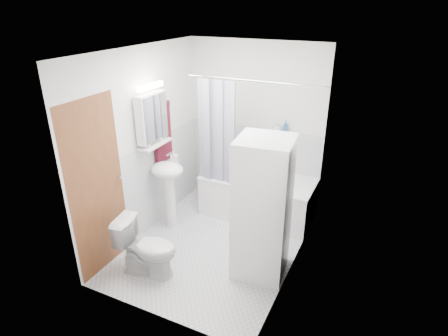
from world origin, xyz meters
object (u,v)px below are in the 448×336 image
at_px(sink, 168,180).
at_px(washer_dryer, 262,209).
at_px(toilet, 147,248).
at_px(bathtub, 258,195).

distance_m(sink, washer_dryer, 1.47).
bearing_deg(toilet, washer_dryer, -70.87).
bearing_deg(sink, toilet, -71.98).
distance_m(bathtub, washer_dryer, 1.30).
relative_size(bathtub, washer_dryer, 0.97).
bearing_deg(washer_dryer, toilet, -158.41).
xyz_separation_m(bathtub, washer_dryer, (0.45, -1.12, 0.48)).
bearing_deg(toilet, sink, 9.22).
bearing_deg(bathtub, washer_dryer, -68.07).
bearing_deg(bathtub, toilet, -111.53).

